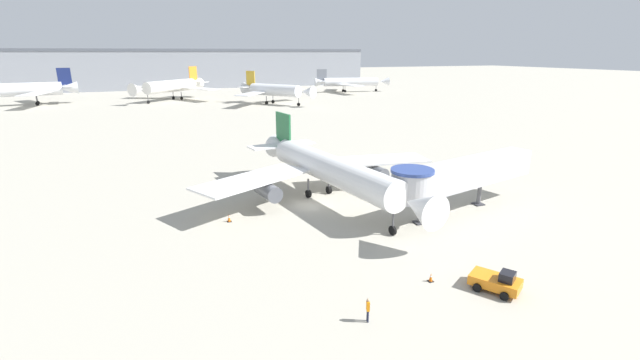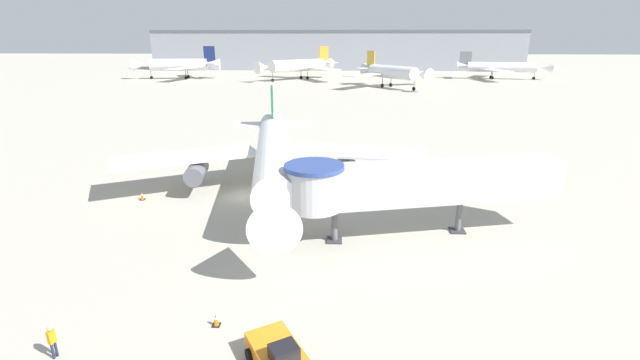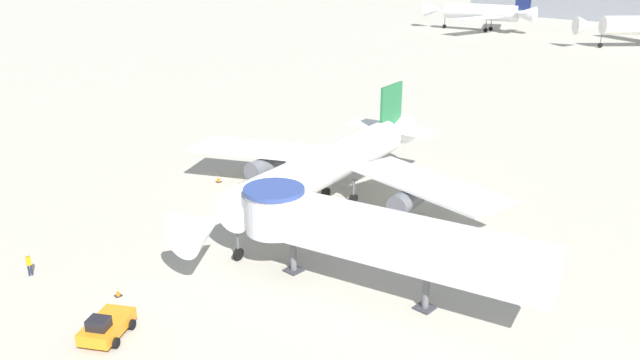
{
  "view_description": "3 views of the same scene",
  "coord_description": "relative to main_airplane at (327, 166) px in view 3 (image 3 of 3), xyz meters",
  "views": [
    {
      "loc": [
        -15.34,
        -41.99,
        16.34
      ],
      "look_at": [
        1.16,
        -0.81,
        3.05
      ],
      "focal_mm": 24.0,
      "sensor_mm": 36.0,
      "label": 1
    },
    {
      "loc": [
        9.04,
        -36.79,
        13.81
      ],
      "look_at": [
        7.37,
        -5.75,
        3.56
      ],
      "focal_mm": 24.0,
      "sensor_mm": 36.0,
      "label": 2
    },
    {
      "loc": [
        35.67,
        -35.26,
        20.55
      ],
      "look_at": [
        2.45,
        0.27,
        2.6
      ],
      "focal_mm": 35.0,
      "sensor_mm": 36.0,
      "label": 3
    }
  ],
  "objects": [
    {
      "name": "traffic_cone_port_wing",
      "position": [
        -11.7,
        -2.39,
        -3.35
      ],
      "size": [
        0.45,
        0.45,
        0.74
      ],
      "color": "black",
      "rests_on": "ground_plane"
    },
    {
      "name": "pushback_tug_orange",
      "position": [
        3.65,
        -22.43,
        -3.0
      ],
      "size": [
        3.35,
        3.85,
        1.63
      ],
      "rotation": [
        0.0,
        0.0,
        0.54
      ],
      "color": "orange",
      "rests_on": "ground_plane"
    },
    {
      "name": "traffic_cone_near_nose",
      "position": [
        0.06,
        -19.69,
        -3.39
      ],
      "size": [
        0.4,
        0.4,
        0.67
      ],
      "color": "black",
      "rests_on": "ground_plane"
    },
    {
      "name": "jet_bridge",
      "position": [
        10.96,
        -8.62,
        0.41
      ],
      "size": [
        20.11,
        7.39,
        5.79
      ],
      "rotation": [
        0.0,
        0.0,
        0.23
      ],
      "color": "#B7B7BC",
      "rests_on": "ground_plane"
    },
    {
      "name": "background_jet_navy_tail",
      "position": [
        -52.89,
        119.68,
        1.3
      ],
      "size": [
        31.17,
        33.18,
        11.47
      ],
      "rotation": [
        0.0,
        0.0,
        -1.43
      ],
      "color": "silver",
      "rests_on": "ground_plane"
    },
    {
      "name": "ground_crew_marshaller",
      "position": [
        -6.61,
        -22.33,
        -2.76
      ],
      "size": [
        0.27,
        0.36,
        1.65
      ],
      "rotation": [
        0.0,
        0.0,
        4.41
      ],
      "color": "#1E2338",
      "rests_on": "ground_plane"
    },
    {
      "name": "ground_plane",
      "position": [
        -2.74,
        -0.87,
        -3.71
      ],
      "size": [
        800.0,
        800.0,
        0.0
      ],
      "primitive_type": "plane",
      "color": "#A8A393"
    },
    {
      "name": "main_airplane",
      "position": [
        0.0,
        0.0,
        0.0
      ],
      "size": [
        30.12,
        30.35,
        8.71
      ],
      "rotation": [
        0.0,
        0.0,
        0.16
      ],
      "color": "white",
      "rests_on": "ground_plane"
    }
  ]
}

